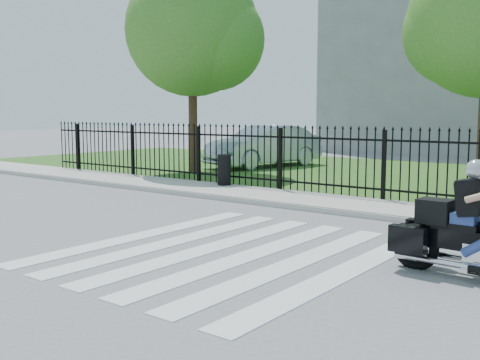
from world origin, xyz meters
The scene contains 10 objects.
ground centered at (0.00, 0.00, 0.00)m, with size 120.00×120.00×0.00m, color slate.
crosswalk centered at (0.00, 0.00, 0.01)m, with size 5.00×5.50×0.01m, color silver, non-canonical shape.
sidewalk centered at (0.00, 5.00, 0.06)m, with size 40.00×2.00×0.12m, color #ADAAA3.
curb centered at (0.00, 4.00, 0.06)m, with size 40.00×0.12×0.12m, color #ADAAA3.
grass_strip centered at (0.00, 12.00, 0.01)m, with size 40.00×12.00×0.02m, color #30571E.
iron_fence centered at (0.00, 6.00, 0.90)m, with size 26.00×0.04×1.80m.
tree_left centered at (-8.50, 8.50, 5.17)m, with size 4.80×4.80×7.58m.
motorcycle_rider centered at (3.53, 0.84, 0.67)m, with size 2.49×0.83×1.64m.
parked_car centered at (-7.62, 11.81, 0.86)m, with size 1.77×5.09×1.68m, color #95AABC.
litter_bin centered at (-4.75, 5.70, 0.56)m, with size 0.39×0.39×0.88m, color black.
Camera 1 is at (5.48, -6.85, 2.22)m, focal length 42.00 mm.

